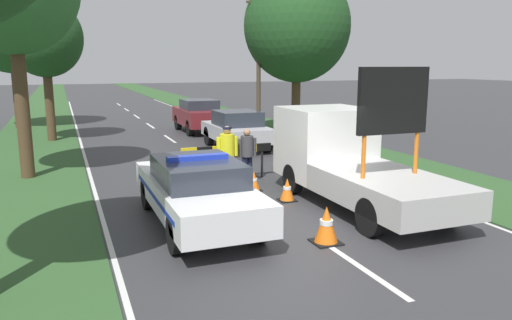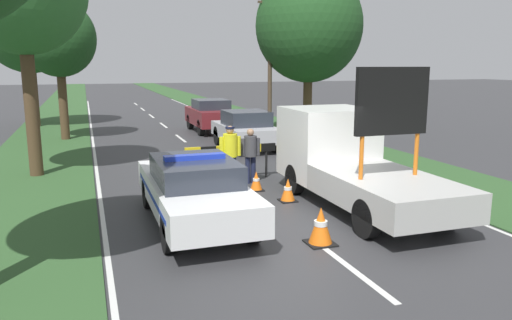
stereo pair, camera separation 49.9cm
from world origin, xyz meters
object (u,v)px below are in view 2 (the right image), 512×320
at_px(traffic_cone_near_truck, 232,160).
at_px(roadside_tree_mid_left, 28,25).
at_px(road_barrier, 231,152).
at_px(roadside_tree_near_right, 59,39).
at_px(work_truck, 348,158).
at_px(traffic_cone_near_police, 288,190).
at_px(traffic_cone_centre_front, 256,181).
at_px(roadside_tree_near_left, 309,26).
at_px(queued_car_wagon_maroon, 211,115).
at_px(police_car, 194,189).
at_px(pedestrian_civilian, 250,151).
at_px(utility_pole, 270,60).
at_px(queued_car_sedan_silver, 246,129).
at_px(police_officer, 230,151).
at_px(traffic_cone_behind_barrier, 321,226).

bearing_deg(traffic_cone_near_truck, roadside_tree_mid_left, 115.87).
relative_size(road_barrier, roadside_tree_near_right, 0.45).
bearing_deg(work_truck, traffic_cone_near_police, -15.64).
bearing_deg(traffic_cone_centre_front, roadside_tree_near_left, 58.85).
distance_m(queued_car_wagon_maroon, roadside_tree_near_right, 7.67).
relative_size(police_car, traffic_cone_centre_front, 9.53).
distance_m(pedestrian_civilian, roadside_tree_mid_left, 17.99).
xyz_separation_m(police_car, utility_pole, (6.30, 12.39, 2.77)).
bearing_deg(queued_car_sedan_silver, traffic_cone_centre_front, 74.73).
bearing_deg(roadside_tree_mid_left, road_barrier, -67.28).
xyz_separation_m(queued_car_wagon_maroon, roadside_tree_near_left, (4.44, -1.80, 4.25)).
distance_m(road_barrier, police_officer, 0.81).
bearing_deg(traffic_cone_centre_front, traffic_cone_near_police, -72.52).
distance_m(police_officer, traffic_cone_behind_barrier, 4.91).
bearing_deg(police_car, queued_car_sedan_silver, 60.32).
bearing_deg(work_truck, queued_car_wagon_maroon, -85.67).
relative_size(traffic_cone_centre_front, queued_car_wagon_maroon, 0.13).
xyz_separation_m(road_barrier, traffic_cone_behind_barrier, (0.12, -5.61, -0.48)).
bearing_deg(traffic_cone_centre_front, work_truck, -44.62).
relative_size(work_truck, traffic_cone_behind_barrier, 7.85).
relative_size(traffic_cone_centre_front, roadside_tree_near_right, 0.09).
distance_m(traffic_cone_near_truck, roadside_tree_mid_left, 16.53).
height_order(queued_car_sedan_silver, roadside_tree_mid_left, roadside_tree_mid_left).
bearing_deg(traffic_cone_behind_barrier, roadside_tree_near_right, 107.70).
distance_m(road_barrier, roadside_tree_near_left, 11.59).
distance_m(traffic_cone_near_truck, queued_car_wagon_maroon, 9.35).
height_order(police_car, roadside_tree_near_left, roadside_tree_near_left).
relative_size(queued_car_wagon_maroon, roadside_tree_near_right, 0.67).
relative_size(road_barrier, roadside_tree_near_left, 0.35).
bearing_deg(queued_car_sedan_silver, queued_car_wagon_maroon, -88.79).
height_order(traffic_cone_centre_front, queued_car_sedan_silver, queued_car_sedan_silver).
height_order(road_barrier, traffic_cone_near_truck, road_barrier).
bearing_deg(queued_car_wagon_maroon, roadside_tree_near_right, 4.71).
bearing_deg(roadside_tree_near_left, roadside_tree_mid_left, 152.21).
relative_size(road_barrier, utility_pole, 0.40).
height_order(queued_car_sedan_silver, queued_car_wagon_maroon, queued_car_wagon_maroon).
xyz_separation_m(pedestrian_civilian, roadside_tree_near_left, (5.98, 9.24, 4.18)).
bearing_deg(traffic_cone_near_police, pedestrian_civilian, 97.48).
bearing_deg(queued_car_wagon_maroon, pedestrian_civilian, 82.04).
bearing_deg(pedestrian_civilian, roadside_tree_near_right, 142.35).
height_order(traffic_cone_near_police, queued_car_wagon_maroon, queued_car_wagon_maroon).
distance_m(traffic_cone_centre_front, traffic_cone_behind_barrier, 4.21).
bearing_deg(traffic_cone_centre_front, road_barrier, 101.45).
xyz_separation_m(police_car, pedestrian_civilian, (2.26, 3.06, 0.17)).
bearing_deg(roadside_tree_mid_left, pedestrian_civilian, -66.76).
distance_m(traffic_cone_behind_barrier, roadside_tree_near_left, 16.31).
bearing_deg(traffic_cone_behind_barrier, work_truck, 52.03).
bearing_deg(roadside_tree_near_right, traffic_cone_centre_front, -65.69).
height_order(traffic_cone_centre_front, roadside_tree_mid_left, roadside_tree_mid_left).
bearing_deg(roadside_tree_near_left, traffic_cone_centre_front, -121.15).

